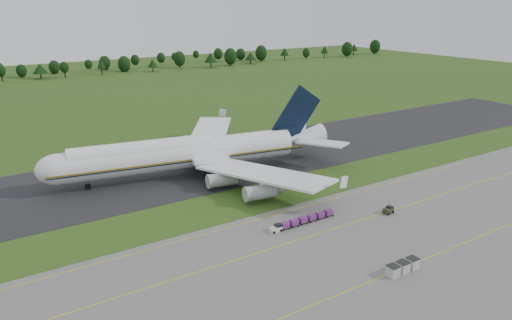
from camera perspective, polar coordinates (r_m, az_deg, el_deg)
ground at (r=116.17m, az=1.09°, el=-4.14°), size 600.00×600.00×0.00m
apron at (r=92.74m, az=13.21°, el=-10.57°), size 300.00×52.00×0.06m
taxiway at (r=138.77m, az=-5.44°, el=-0.50°), size 300.00×40.00×0.08m
apron_markings at (r=97.05m, az=10.21°, el=-9.01°), size 300.00×30.20×0.01m
tree_line at (r=323.39m, az=-17.27°, el=10.35°), size 530.32×22.79×11.47m
aircraft at (r=128.90m, az=-7.85°, el=0.82°), size 77.06×73.81×21.55m
baggage_train at (r=102.19m, az=5.25°, el=-6.90°), size 15.67×1.42×1.37m
utility_cart at (r=110.31m, az=14.87°, el=-5.62°), size 2.37×1.57×1.23m
uld_row at (r=88.40m, az=16.43°, el=-11.64°), size 6.67×1.87×1.85m
edge_markers at (r=125.81m, az=3.56°, el=-2.29°), size 22.33×0.30×0.60m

